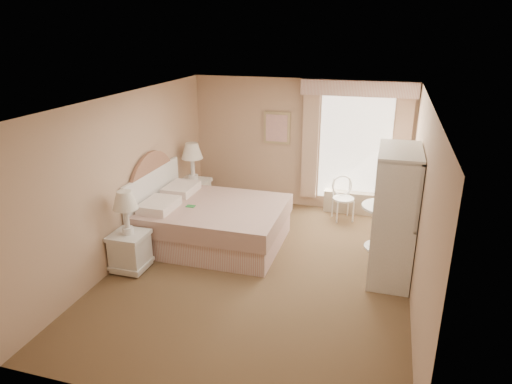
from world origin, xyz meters
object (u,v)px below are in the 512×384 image
(bed, at_px, (206,221))
(round_table, at_px, (383,220))
(armoire, at_px, (393,225))
(nightstand_far, at_px, (194,187))
(cafe_chair, at_px, (343,195))
(nightstand_near, at_px, (129,241))

(bed, height_order, round_table, bed)
(round_table, xyz_separation_m, armoire, (0.14, -0.82, 0.28))
(nightstand_far, height_order, cafe_chair, nightstand_far)
(bed, xyz_separation_m, round_table, (2.79, 0.59, 0.11))
(armoire, bearing_deg, round_table, 99.57)
(nightstand_far, bearing_deg, round_table, -9.25)
(nightstand_far, relative_size, cafe_chair, 1.65)
(cafe_chair, distance_m, armoire, 2.11)
(nightstand_near, distance_m, armoire, 3.78)
(bed, xyz_separation_m, nightstand_near, (-0.73, -1.17, 0.08))
(bed, distance_m, round_table, 2.85)
(bed, bearing_deg, cafe_chair, 38.97)
(bed, distance_m, nightstand_near, 1.38)
(nightstand_far, bearing_deg, armoire, -20.92)
(nightstand_far, xyz_separation_m, cafe_chair, (2.77, 0.49, -0.04))
(round_table, bearing_deg, cafe_chair, 125.14)
(nightstand_near, xyz_separation_m, round_table, (3.51, 1.75, 0.04))
(bed, distance_m, armoire, 2.96)
(nightstand_near, bearing_deg, cafe_chair, 45.49)
(round_table, bearing_deg, nightstand_far, 170.75)
(armoire, bearing_deg, nightstand_far, 159.08)
(bed, bearing_deg, nightstand_near, -121.99)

